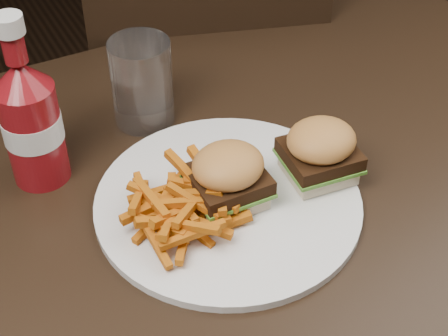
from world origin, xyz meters
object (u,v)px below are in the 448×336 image
ketchup_bottle (35,136)px  tumbler (142,85)px  chair_far (199,118)px  dining_table (205,224)px  plate (228,202)px

ketchup_bottle → tumbler: size_ratio=1.10×
chair_far → tumbler: size_ratio=3.31×
dining_table → tumbler: size_ratio=9.59×
dining_table → ketchup_bottle: (-0.15, 0.15, 0.08)m
plate → tumbler: size_ratio=2.48×
plate → ketchup_bottle: 0.24m
tumbler → plate: bearing=-84.2°
plate → ketchup_bottle: size_ratio=2.27×
chair_far → plate: bearing=85.9°
chair_far → plate: 0.68m
dining_table → ketchup_bottle: bearing=134.4°
dining_table → tumbler: (0.01, 0.20, 0.08)m
chair_far → ketchup_bottle: bearing=63.0°
plate → tumbler: (-0.02, 0.20, 0.05)m
ketchup_bottle → chair_far: bearing=44.9°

